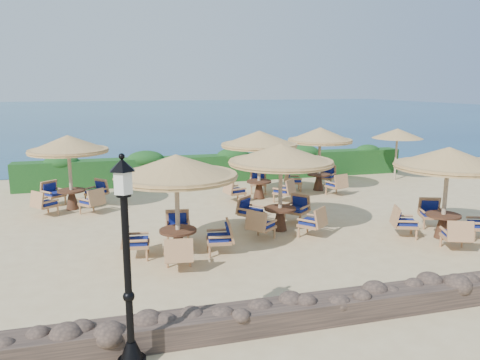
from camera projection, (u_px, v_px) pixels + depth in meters
ground at (275, 223)px, 14.98m from camera, size 120.00×120.00×0.00m
sea at (139, 111)px, 81.10m from camera, size 160.00×160.00×0.00m
hedge at (223, 168)px, 21.66m from camera, size 18.00×0.90×1.20m
stone_wall at (383, 301)px, 9.08m from camera, size 15.00×0.65×0.44m
lamp_post at (128, 275)px, 6.99m from camera, size 0.44×0.44×3.31m
extra_parasol at (397, 134)px, 21.50m from camera, size 2.30×2.30×2.41m
cafe_set_0 at (177, 184)px, 11.75m from camera, size 3.11×3.11×2.65m
cafe_set_1 at (281, 169)px, 13.88m from camera, size 3.15×3.15×2.65m
cafe_set_2 at (447, 175)px, 13.18m from camera, size 2.98×2.98×2.65m
cafe_set_3 at (69, 159)px, 16.34m from camera, size 2.75×2.75×2.65m
cafe_set_4 at (259, 149)px, 17.90m from camera, size 2.95×2.95×2.65m
cafe_set_5 at (320, 146)px, 19.36m from camera, size 2.78×2.78×2.65m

